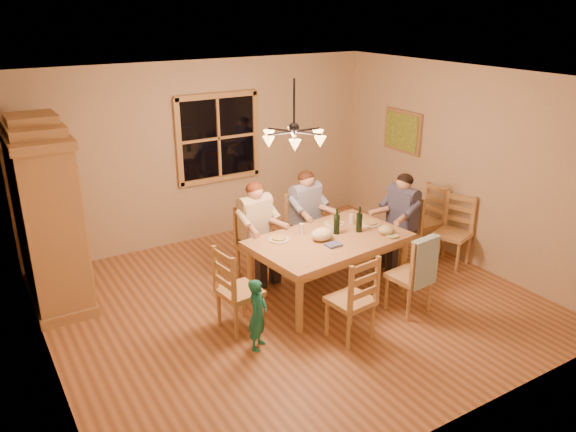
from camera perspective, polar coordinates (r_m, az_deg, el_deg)
floor at (r=6.98m, az=0.55°, el=-8.77°), size 5.50×5.50×0.00m
ceiling at (r=6.11m, az=0.63°, el=13.82°), size 5.50×5.00×0.02m
wall_back at (r=8.55m, az=-8.36°, el=6.43°), size 5.50×0.02×2.70m
wall_left at (r=5.57m, az=-24.21°, el=-3.21°), size 0.02×5.00×2.70m
wall_right at (r=8.15m, az=17.30°, el=4.98°), size 0.02×5.00×2.70m
window at (r=8.55m, az=-7.10°, el=7.87°), size 1.30×0.06×1.30m
painting at (r=8.87m, az=11.55°, el=8.42°), size 0.06×0.78×0.64m
chandelier at (r=6.22m, az=0.61°, el=8.11°), size 0.77×0.68×0.71m
armoire at (r=7.20m, az=-23.19°, el=-0.31°), size 0.66×1.40×2.30m
dining_table at (r=6.91m, az=4.18°, el=-2.98°), size 2.00×1.35×0.76m
chair_far_left at (r=7.44m, az=-3.21°, el=-4.20°), size 0.48×0.47×0.99m
chair_far_right at (r=7.90m, az=1.82°, el=-2.63°), size 0.48×0.47×0.99m
chair_near_left at (r=6.21m, az=6.31°, el=-9.72°), size 0.48×0.47×0.99m
chair_near_right at (r=6.83m, az=12.12°, el=-7.10°), size 0.48×0.47×0.99m
chair_end_left at (r=6.37m, az=-4.89°, el=-8.85°), size 0.47×0.48×0.99m
chair_end_right at (r=7.93m, az=11.25°, el=-2.96°), size 0.47×0.48×0.99m
adult_woman at (r=7.23m, az=-3.29°, el=-0.33°), size 0.42×0.46×0.87m
adult_plaid_man at (r=7.70m, az=1.87°, el=1.04°), size 0.42×0.46×0.87m
adult_slate_man at (r=7.73m, az=11.52°, el=0.69°), size 0.46×0.42×0.87m
towel at (r=6.55m, az=13.63°, el=-4.61°), size 0.39×0.14×0.58m
wine_bottle_a at (r=6.94m, az=4.97°, el=-0.54°), size 0.08×0.08×0.33m
wine_bottle_b at (r=7.04m, az=7.27°, el=-0.33°), size 0.08×0.08×0.33m
plate_woman at (r=6.79m, az=-0.92°, el=-2.40°), size 0.26×0.26×0.02m
plate_plaid at (r=7.29m, az=4.73°, el=-0.79°), size 0.26×0.26×0.02m
plate_slate at (r=7.33m, az=8.34°, el=-0.81°), size 0.26×0.26×0.02m
wine_glass_a at (r=6.94m, az=1.39°, el=-1.33°), size 0.06×0.06×0.14m
wine_glass_b at (r=7.30m, az=6.48°, el=-0.32°), size 0.06×0.06×0.14m
cap at (r=7.05m, az=9.93°, el=-1.40°), size 0.20×0.20×0.11m
napkin at (r=6.65m, az=4.64°, el=-2.93°), size 0.19×0.16×0.03m
cloth_bundle at (r=6.78m, az=3.48°, el=-1.85°), size 0.28×0.22×0.15m
child at (r=5.96m, az=-3.08°, el=-9.94°), size 0.34×0.34×0.80m
chair_spare_front at (r=8.14m, az=16.24°, el=-2.78°), size 0.54×0.55×0.99m
chair_spare_back at (r=8.47m, az=13.60°, el=-1.56°), size 0.42×0.44×0.99m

